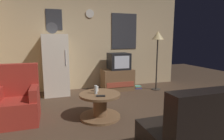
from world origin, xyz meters
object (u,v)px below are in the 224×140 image
object	(u,v)px
tv_stand	(117,79)
remote_control	(101,96)
coffee_table	(100,106)
armchair	(18,102)
mug_ceramic_white	(96,89)
wine_glass	(96,90)
crt_tv	(119,61)
book_stack	(138,87)
fridge	(56,65)
standing_lamp	(158,40)
couch	(220,133)

from	to	relation	value
tv_stand	remote_control	size ratio (longest dim) A/B	5.60
coffee_table	armchair	bearing A→B (deg)	167.74
mug_ceramic_white	wine_glass	bearing A→B (deg)	-105.61
crt_tv	mug_ceramic_white	bearing A→B (deg)	-123.09
coffee_table	book_stack	distance (m)	2.23
fridge	coffee_table	xyz separation A→B (m)	(0.68, -1.73, -0.53)
crt_tv	standing_lamp	distance (m)	1.18
wine_glass	standing_lamp	bearing A→B (deg)	33.72
crt_tv	couch	xyz separation A→B (m)	(0.07, -3.23, -0.48)
fridge	standing_lamp	size ratio (longest dim) A/B	1.11
standing_lamp	mug_ceramic_white	distance (m)	2.45
wine_glass	coffee_table	bearing A→B (deg)	-4.44
wine_glass	book_stack	world-z (taller)	wine_glass
tv_stand	armchair	xyz separation A→B (m)	(-2.28, -1.38, 0.05)
book_stack	wine_glass	bearing A→B (deg)	-134.41
fridge	couch	bearing A→B (deg)	-62.52
armchair	book_stack	world-z (taller)	armchair
couch	tv_stand	bearing A→B (deg)	91.88
armchair	book_stack	bearing A→B (deg)	24.79
remote_control	crt_tv	bearing A→B (deg)	76.32
standing_lamp	remote_control	distance (m)	2.65
fridge	remote_control	size ratio (longest dim) A/B	11.80
fridge	standing_lamp	distance (m)	2.72
standing_lamp	tv_stand	bearing A→B (deg)	162.18
standing_lamp	wine_glass	xyz separation A→B (m)	(-2.01, -1.34, -0.84)
couch	book_stack	xyz separation A→B (m)	(0.49, 3.17, -0.28)
fridge	wine_glass	distance (m)	1.84
tv_stand	coffee_table	xyz separation A→B (m)	(-0.92, -1.68, -0.06)
wine_glass	book_stack	bearing A→B (deg)	45.59
book_stack	mug_ceramic_white	bearing A→B (deg)	-136.65
tv_stand	crt_tv	distance (m)	0.51
coffee_table	book_stack	xyz separation A→B (m)	(1.51, 1.62, -0.18)
tv_stand	crt_tv	size ratio (longest dim) A/B	1.56
mug_ceramic_white	couch	bearing A→B (deg)	-58.66
crt_tv	armchair	distance (m)	2.73
standing_lamp	remote_control	world-z (taller)	standing_lamp
coffee_table	book_stack	size ratio (longest dim) A/B	3.46
fridge	armchair	size ratio (longest dim) A/B	1.84
crt_tv	book_stack	world-z (taller)	crt_tv
remote_control	fridge	bearing A→B (deg)	123.37
fridge	coffee_table	bearing A→B (deg)	-68.47
coffee_table	wine_glass	bearing A→B (deg)	175.56
crt_tv	fridge	bearing A→B (deg)	178.10
tv_stand	remote_control	xyz separation A→B (m)	(-0.95, -1.85, 0.17)
crt_tv	standing_lamp	xyz separation A→B (m)	(0.98, -0.33, 0.57)
standing_lamp	fridge	bearing A→B (deg)	171.72
coffee_table	wine_glass	world-z (taller)	wine_glass
tv_stand	wine_glass	size ratio (longest dim) A/B	5.60
book_stack	crt_tv	bearing A→B (deg)	174.63
wine_glass	crt_tv	bearing A→B (deg)	58.41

